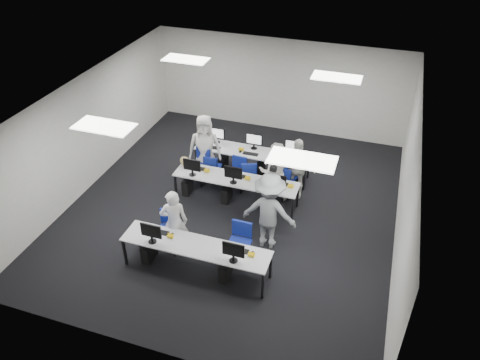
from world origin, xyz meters
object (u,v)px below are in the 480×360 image
(chair_7, at_px, (286,185))
(student_2, at_px, (205,147))
(desk_mid, at_px, (236,180))
(student_1, at_px, (274,171))
(chair_0, at_px, (169,237))
(chair_5, at_px, (213,172))
(chair_1, at_px, (239,250))
(student_0, at_px, (174,222))
(chair_6, at_px, (249,179))
(chair_2, at_px, (200,171))
(photographer, at_px, (269,211))
(desk_front, at_px, (196,247))
(chair_4, at_px, (278,188))
(student_3, at_px, (296,168))
(chair_3, at_px, (237,179))

(chair_7, bearing_deg, student_2, -170.66)
(desk_mid, height_order, student_1, student_1)
(chair_0, distance_m, chair_5, 2.87)
(chair_1, height_order, student_0, student_0)
(chair_5, bearing_deg, chair_6, -4.74)
(chair_1, xyz_separation_m, student_0, (-1.46, -0.12, 0.51))
(chair_2, relative_size, student_0, 0.58)
(photographer, bearing_deg, desk_front, 48.33)
(chair_1, xyz_separation_m, chair_4, (0.20, 2.63, -0.05))
(desk_mid, relative_size, student_3, 1.92)
(chair_0, height_order, student_0, student_0)
(desk_mid, relative_size, chair_5, 3.83)
(desk_front, distance_m, chair_0, 1.08)
(chair_3, distance_m, chair_6, 0.31)
(chair_3, bearing_deg, desk_mid, -71.92)
(chair_4, bearing_deg, chair_0, -126.80)
(chair_2, distance_m, student_2, 0.69)
(chair_6, xyz_separation_m, student_2, (-1.32, 0.22, 0.64))
(chair_2, distance_m, chair_4, 2.22)
(chair_1, bearing_deg, chair_3, 110.26)
(chair_2, distance_m, chair_6, 1.38)
(desk_front, relative_size, chair_2, 3.37)
(student_1, bearing_deg, student_2, -29.67)
(chair_4, xyz_separation_m, chair_5, (-1.89, 0.15, 0.01))
(chair_6, height_order, student_1, student_1)
(chair_3, distance_m, chair_4, 1.14)
(student_2, bearing_deg, chair_3, -32.67)
(desk_mid, relative_size, chair_6, 3.64)
(student_0, bearing_deg, desk_front, 121.67)
(desk_front, height_order, chair_2, chair_2)
(student_3, bearing_deg, chair_5, -177.43)
(student_3, bearing_deg, desk_mid, -148.04)
(chair_1, relative_size, student_2, 0.53)
(desk_mid, xyz_separation_m, chair_0, (-0.88, -2.12, -0.38))
(desk_front, height_order, chair_0, chair_0)
(chair_1, distance_m, student_3, 2.96)
(chair_1, relative_size, chair_5, 1.16)
(chair_0, bearing_deg, chair_1, -3.37)
(desk_mid, height_order, chair_5, chair_5)
(chair_4, bearing_deg, chair_1, -96.98)
(student_2, bearing_deg, chair_5, -50.28)
(student_1, xyz_separation_m, student_2, (-2.06, 0.42, 0.10))
(chair_0, bearing_deg, student_3, 46.08)
(desk_mid, relative_size, chair_3, 3.65)
(photographer, bearing_deg, chair_1, 59.56)
(student_0, bearing_deg, chair_3, -125.19)
(chair_1, bearing_deg, photographer, 59.10)
(chair_4, xyz_separation_m, photographer, (0.25, -1.89, 0.69))
(chair_0, bearing_deg, desk_front, -35.27)
(chair_6, distance_m, photographer, 2.39)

